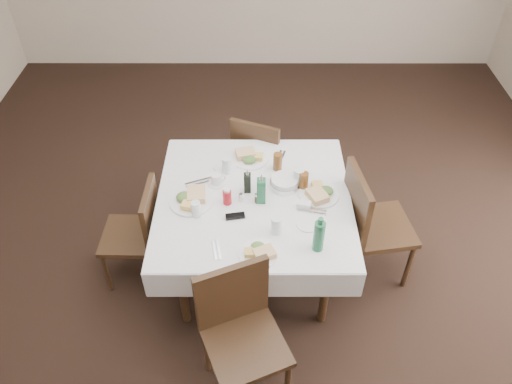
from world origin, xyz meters
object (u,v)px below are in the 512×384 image
at_px(water_e, 299,177).
at_px(water_w, 196,209).
at_px(chair_north, 259,155).
at_px(chair_east, 368,220).
at_px(oil_cruet_dark, 247,182).
at_px(chair_south, 240,325).
at_px(bread_basket, 284,183).
at_px(dining_table, 254,205).
at_px(green_bottle, 319,236).
at_px(oil_cruet_green, 261,190).
at_px(ketchup_bottle, 227,197).
at_px(water_n, 227,165).
at_px(water_s, 276,225).
at_px(chair_west, 140,229).
at_px(coffee_mug, 216,180).

distance_m(water_e, water_w, 0.77).
height_order(chair_north, water_e, water_e).
xyz_separation_m(chair_east, water_e, (-0.51, 0.17, 0.27)).
relative_size(water_w, oil_cruet_dark, 0.59).
xyz_separation_m(chair_south, bread_basket, (0.30, 1.01, 0.25)).
distance_m(dining_table, water_w, 0.45).
bearing_deg(green_bottle, bread_basket, 107.41).
xyz_separation_m(water_e, oil_cruet_green, (-0.27, -0.17, 0.04)).
xyz_separation_m(oil_cruet_green, ketchup_bottle, (-0.23, -0.02, -0.05)).
xyz_separation_m(dining_table, ketchup_bottle, (-0.18, -0.06, 0.14)).
height_order(chair_south, green_bottle, green_bottle).
relative_size(chair_south, water_n, 7.40).
bearing_deg(oil_cruet_dark, water_n, 126.19).
xyz_separation_m(water_n, bread_basket, (0.42, -0.16, -0.03)).
height_order(chair_north, water_n, same).
xyz_separation_m(bread_basket, oil_cruet_green, (-0.17, -0.16, 0.07)).
relative_size(chair_east, water_s, 7.81).
bearing_deg(chair_north, chair_south, -94.23).
relative_size(chair_west, oil_cruet_green, 3.46).
distance_m(chair_north, oil_cruet_dark, 0.82).
bearing_deg(chair_west, water_w, -15.82).
height_order(water_w, oil_cruet_green, oil_cruet_green).
distance_m(chair_north, coffee_mug, 0.79).
bearing_deg(water_s, water_w, 163.84).
relative_size(dining_table, chair_south, 1.42).
bearing_deg(chair_west, bread_basket, 9.21).
bearing_deg(water_s, dining_table, 113.60).
height_order(chair_east, water_s, chair_east).
bearing_deg(water_w, bread_basket, 26.17).
height_order(chair_north, chair_east, chair_east).
xyz_separation_m(oil_cruet_dark, coffee_mug, (-0.22, 0.08, -0.05)).
distance_m(dining_table, water_s, 0.39).
bearing_deg(water_n, water_w, -112.23).
distance_m(water_n, oil_cruet_green, 0.40).
xyz_separation_m(chair_north, water_w, (-0.43, -0.98, 0.31)).
distance_m(bread_basket, oil_cruet_green, 0.24).
bearing_deg(bread_basket, chair_south, -106.51).
bearing_deg(water_s, oil_cruet_green, 108.15).
height_order(water_w, bread_basket, water_w).
xyz_separation_m(water_w, bread_basket, (0.60, 0.30, -0.03)).
xyz_separation_m(water_s, bread_basket, (0.07, 0.45, -0.03)).
xyz_separation_m(chair_south, water_w, (-0.30, 0.72, 0.27)).
relative_size(oil_cruet_green, ketchup_bottle, 1.93).
xyz_separation_m(chair_east, oil_cruet_dark, (-0.87, 0.10, 0.28)).
bearing_deg(green_bottle, oil_cruet_dark, 129.89).
bearing_deg(chair_north, water_e, -67.44).
bearing_deg(chair_west, ketchup_bottle, -0.51).
bearing_deg(water_w, chair_south, -67.06).
height_order(chair_west, ketchup_bottle, ketchup_bottle).
xyz_separation_m(water_e, water_w, (-0.71, -0.31, -0.01)).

